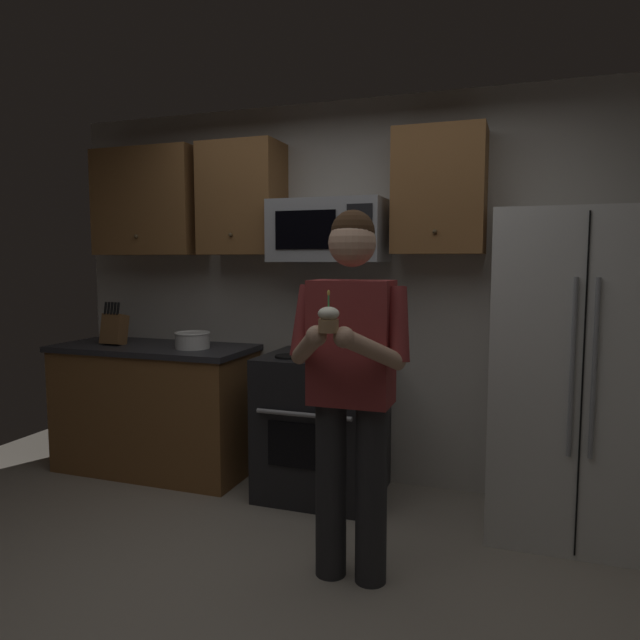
{
  "coord_description": "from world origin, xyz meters",
  "views": [
    {
      "loc": [
        1.07,
        -2.17,
        1.53
      ],
      "look_at": [
        0.16,
        0.43,
        1.25
      ],
      "focal_mm": 32.94,
      "sensor_mm": 36.0,
      "label": 1
    }
  ],
  "objects_px": {
    "person": "(351,376)",
    "cupcake": "(329,319)",
    "bowl_large_white": "(193,340)",
    "microwave": "(329,231)",
    "knife_block": "(114,329)",
    "oven_range": "(323,425)",
    "refrigerator": "(576,375)"
  },
  "relations": [
    {
      "from": "bowl_large_white",
      "to": "refrigerator",
      "type": "bearing_deg",
      "value": -0.64
    },
    {
      "from": "bowl_large_white",
      "to": "cupcake",
      "type": "height_order",
      "value": "cupcake"
    },
    {
      "from": "bowl_large_white",
      "to": "oven_range",
      "type": "bearing_deg",
      "value": 0.7
    },
    {
      "from": "knife_block",
      "to": "bowl_large_white",
      "type": "bearing_deg",
      "value": 1.6
    },
    {
      "from": "knife_block",
      "to": "oven_range",
      "type": "bearing_deg",
      "value": 1.06
    },
    {
      "from": "refrigerator",
      "to": "person",
      "type": "bearing_deg",
      "value": -138.93
    },
    {
      "from": "oven_range",
      "to": "person",
      "type": "relative_size",
      "value": 0.53
    },
    {
      "from": "knife_block",
      "to": "bowl_large_white",
      "type": "relative_size",
      "value": 1.3
    },
    {
      "from": "refrigerator",
      "to": "bowl_large_white",
      "type": "relative_size",
      "value": 7.29
    },
    {
      "from": "oven_range",
      "to": "microwave",
      "type": "distance_m",
      "value": 1.26
    },
    {
      "from": "knife_block",
      "to": "cupcake",
      "type": "height_order",
      "value": "cupcake"
    },
    {
      "from": "bowl_large_white",
      "to": "knife_block",
      "type": "bearing_deg",
      "value": -178.4
    },
    {
      "from": "knife_block",
      "to": "person",
      "type": "relative_size",
      "value": 0.18
    },
    {
      "from": "oven_range",
      "to": "person",
      "type": "bearing_deg",
      "value": -63.9
    },
    {
      "from": "oven_range",
      "to": "refrigerator",
      "type": "relative_size",
      "value": 0.52
    },
    {
      "from": "oven_range",
      "to": "knife_block",
      "type": "height_order",
      "value": "knife_block"
    },
    {
      "from": "person",
      "to": "cupcake",
      "type": "xyz_separation_m",
      "value": [
        0.0,
        -0.33,
        0.3
      ]
    },
    {
      "from": "microwave",
      "to": "refrigerator",
      "type": "distance_m",
      "value": 1.72
    },
    {
      "from": "oven_range",
      "to": "microwave",
      "type": "height_order",
      "value": "microwave"
    },
    {
      "from": "oven_range",
      "to": "cupcake",
      "type": "height_order",
      "value": "cupcake"
    },
    {
      "from": "oven_range",
      "to": "refrigerator",
      "type": "xyz_separation_m",
      "value": [
        1.5,
        -0.04,
        0.44
      ]
    },
    {
      "from": "microwave",
      "to": "person",
      "type": "xyz_separation_m",
      "value": [
        0.46,
        -1.06,
        -0.72
      ]
    },
    {
      "from": "microwave",
      "to": "bowl_large_white",
      "type": "bearing_deg",
      "value": -172.21
    },
    {
      "from": "bowl_large_white",
      "to": "cupcake",
      "type": "relative_size",
      "value": 1.42
    },
    {
      "from": "microwave",
      "to": "bowl_large_white",
      "type": "distance_m",
      "value": 1.22
    },
    {
      "from": "refrigerator",
      "to": "bowl_large_white",
      "type": "distance_m",
      "value": 2.46
    },
    {
      "from": "cupcake",
      "to": "knife_block",
      "type": "bearing_deg",
      "value": 148.9
    },
    {
      "from": "oven_range",
      "to": "bowl_large_white",
      "type": "height_order",
      "value": "bowl_large_white"
    },
    {
      "from": "bowl_large_white",
      "to": "cupcake",
      "type": "xyz_separation_m",
      "value": [
        1.42,
        -1.26,
        0.31
      ]
    },
    {
      "from": "cupcake",
      "to": "bowl_large_white",
      "type": "bearing_deg",
      "value": 138.39
    },
    {
      "from": "knife_block",
      "to": "cupcake",
      "type": "xyz_separation_m",
      "value": [
        2.06,
        -1.24,
        0.26
      ]
    },
    {
      "from": "refrigerator",
      "to": "cupcake",
      "type": "bearing_deg",
      "value": -130.08
    }
  ]
}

